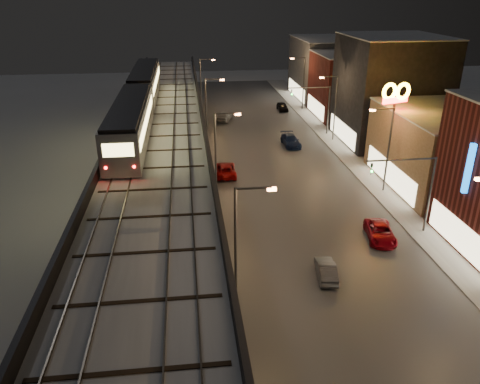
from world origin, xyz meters
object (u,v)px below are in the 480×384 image
car_onc_dark (380,233)px  car_onc_red (282,107)px  car_mid_silver (225,170)px  car_near_white (326,270)px  subway_train (139,99)px  car_onc_white (291,141)px  car_far_white (225,116)px

car_onc_dark → car_onc_red: 45.55m
car_onc_red → car_mid_silver: bearing=-112.8°
car_near_white → subway_train: bearing=-51.0°
car_onc_dark → car_onc_white: 26.16m
subway_train → car_far_white: 25.02m
car_onc_dark → car_onc_white: bearing=105.1°
car_mid_silver → car_far_white: (1.99, 23.75, 0.07)m
car_near_white → car_onc_red: size_ratio=0.91×
subway_train → car_onc_white: size_ratio=7.64×
car_far_white → car_near_white: bearing=114.0°
car_near_white → car_onc_white: 31.35m
car_near_white → car_onc_dark: car_onc_dark is taller
car_onc_white → car_far_white: bearing=116.8°
car_near_white → car_onc_white: size_ratio=0.75×
car_mid_silver → car_onc_dark: car_mid_silver is taller
car_near_white → car_onc_white: car_onc_white is taller
car_far_white → car_onc_dark: car_far_white is taller
subway_train → car_mid_silver: bearing=-16.7°
car_far_white → car_onc_red: bearing=-133.3°
car_near_white → car_onc_white: bearing=-90.3°
car_far_white → car_onc_dark: 41.27m
car_onc_dark → subway_train: bearing=148.4°
car_near_white → car_onc_red: 51.02m
subway_train → car_far_white: subway_train is taller
car_mid_silver → car_near_white: bearing=106.3°
car_mid_silver → car_onc_white: bearing=-133.4°
subway_train → car_near_white: bearing=-58.3°
subway_train → car_mid_silver: subway_train is taller
subway_train → car_onc_dark: size_ratio=8.10×
car_mid_silver → car_onc_white: 13.79m
subway_train → car_onc_white: subway_train is taller
car_far_white → car_onc_red: car_far_white is taller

